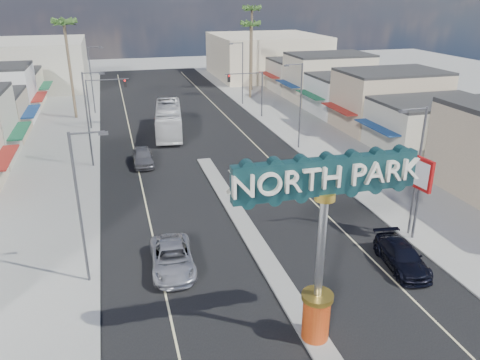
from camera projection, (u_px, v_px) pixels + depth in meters
ground at (202, 157)px, 47.66m from camera, size 160.00×160.00×0.00m
road at (202, 157)px, 47.66m from camera, size 20.00×120.00×0.01m
median_island at (245, 227)px, 33.34m from camera, size 1.30×30.00×0.16m
sidewalk_left at (56, 169)px, 44.15m from camera, size 8.00×120.00×0.12m
sidewalk_right at (327, 145)px, 51.13m from camera, size 8.00×120.00×0.12m
storefront_row_right at (354, 91)px, 64.14m from camera, size 12.00×42.00×6.00m
backdrop_far_left at (25, 64)px, 80.89m from camera, size 20.00×20.00×8.00m
backdrop_far_right at (266, 56)px, 91.86m from camera, size 20.00×20.00×8.00m
gateway_sign at (323, 231)px, 20.41m from camera, size 8.20×1.50×9.15m
traffic_signal_left at (103, 94)px, 56.28m from camera, size 5.09×0.45×6.00m
traffic_signal_right at (249, 86)px, 60.86m from camera, size 5.09×0.45×6.00m
streetlight_l_near at (81, 202)px, 25.30m from camera, size 2.03×0.22×9.00m
streetlight_l_mid at (89, 115)px, 43.17m from camera, size 2.03×0.22×9.00m
streetlight_l_far at (92, 77)px, 62.83m from camera, size 2.03×0.22×9.00m
streetlight_r_near at (416, 166)px, 30.50m from camera, size 2.03×0.22×9.00m
streetlight_r_mid at (299, 102)px, 48.37m from camera, size 2.03×0.22×9.00m
streetlight_r_far at (241, 70)px, 68.03m from camera, size 2.03×0.22×9.00m
palm_left_far at (64, 28)px, 58.00m from camera, size 2.60×2.60×13.10m
palm_right_mid at (251, 28)px, 70.18m from camera, size 2.60×2.60×12.10m
palm_right_far at (252, 14)px, 75.37m from camera, size 2.60×2.60×14.10m
suv_left at (172, 258)px, 28.14m from camera, size 2.80×5.57×1.51m
suv_right at (402, 256)px, 28.37m from camera, size 2.66×5.22×1.45m
car_parked_left at (143, 157)px, 45.24m from camera, size 1.95×4.77×1.62m
city_bus at (169, 119)px, 55.12m from camera, size 4.35×12.37×3.37m
bank_pylon_sign at (421, 179)px, 30.21m from camera, size 0.45×1.79×5.69m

